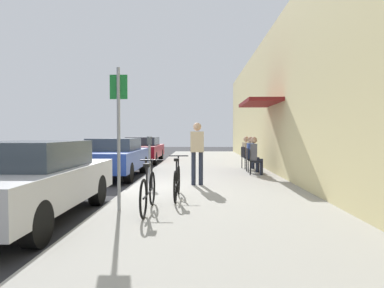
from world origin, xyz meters
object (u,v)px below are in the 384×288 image
at_px(parked_car_1, 114,157).
at_px(seated_patron_2, 248,151).
at_px(parked_car_0, 29,180).
at_px(cafe_chair_2, 246,156).
at_px(street_sign, 119,127).
at_px(parked_car_2, 143,149).
at_px(bicycle_1, 177,182).
at_px(cafe_chair_1, 250,158).
at_px(pedestrian_standing, 197,148).
at_px(cafe_chair_0, 254,160).
at_px(seated_patron_0, 256,154).
at_px(seated_patron_1, 252,153).
at_px(parking_meter, 150,156).
at_px(bicycle_0, 148,191).

distance_m(parked_car_1, seated_patron_2, 5.23).
bearing_deg(parked_car_0, cafe_chair_2, 58.10).
height_order(parked_car_0, street_sign, street_sign).
bearing_deg(parked_car_2, bicycle_1, -76.59).
relative_size(parked_car_2, cafe_chair_2, 5.06).
relative_size(bicycle_1, cafe_chair_1, 1.97).
relative_size(parked_car_2, pedestrian_standing, 2.59).
height_order(cafe_chair_0, pedestrian_standing, pedestrian_standing).
bearing_deg(pedestrian_standing, parked_car_0, -130.41).
height_order(parked_car_2, seated_patron_0, seated_patron_0).
bearing_deg(cafe_chair_0, seated_patron_2, 88.23).
relative_size(cafe_chair_1, seated_patron_1, 0.67).
distance_m(parking_meter, bicycle_1, 2.48).
height_order(cafe_chair_0, seated_patron_2, seated_patron_2).
bearing_deg(seated_patron_1, parking_meter, -139.71).
bearing_deg(cafe_chair_1, pedestrian_standing, -121.03).
bearing_deg(parking_meter, street_sign, -90.83).
xyz_separation_m(parked_car_0, parked_car_2, (0.00, 11.93, -0.02)).
relative_size(parked_car_0, bicycle_0, 2.57).
bearing_deg(seated_patron_1, pedestrian_standing, -121.80).
height_order(parked_car_0, parking_meter, parking_meter).
bearing_deg(parked_car_2, parked_car_0, -90.00).
bearing_deg(parked_car_0, bicycle_1, 31.53).
bearing_deg(bicycle_0, parked_car_0, -173.14).
xyz_separation_m(bicycle_0, cafe_chair_0, (2.79, 5.61, 0.14)).
height_order(parked_car_1, parked_car_2, parked_car_1).
bearing_deg(bicycle_1, parking_meter, 112.39).
bearing_deg(seated_patron_1, parked_car_0, -126.48).
height_order(parked_car_0, seated_patron_2, seated_patron_2).
distance_m(seated_patron_0, seated_patron_1, 0.77).
bearing_deg(parking_meter, cafe_chair_0, 32.32).
relative_size(parked_car_1, cafe_chair_0, 5.06).
distance_m(bicycle_1, seated_patron_0, 4.96).
bearing_deg(cafe_chair_0, street_sign, -120.99).
distance_m(parked_car_2, seated_patron_2, 6.42).
distance_m(parked_car_0, seated_patron_2, 9.19).
bearing_deg(cafe_chair_1, parked_car_1, -171.94).
distance_m(parked_car_0, parked_car_1, 5.93).
bearing_deg(cafe_chair_2, seated_patron_1, -87.09).
height_order(parked_car_1, cafe_chair_0, parked_car_1).
height_order(cafe_chair_0, seated_patron_1, seated_patron_1).
relative_size(parked_car_1, seated_patron_2, 3.41).
height_order(bicycle_0, seated_patron_0, seated_patron_0).
distance_m(parked_car_0, seated_patron_0, 7.62).
distance_m(street_sign, bicycle_1, 1.94).
xyz_separation_m(parked_car_1, pedestrian_standing, (2.91, -2.51, 0.40)).
distance_m(parked_car_1, parking_meter, 2.65).
distance_m(parked_car_1, street_sign, 5.89).
height_order(street_sign, seated_patron_2, street_sign).
distance_m(seated_patron_0, pedestrian_standing, 3.15).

